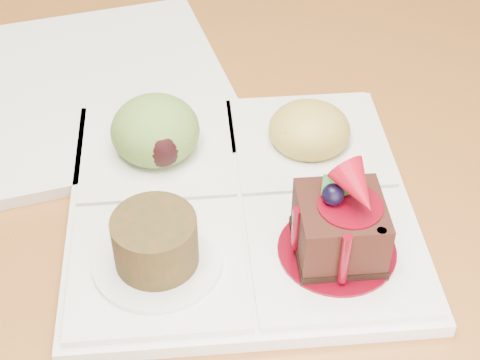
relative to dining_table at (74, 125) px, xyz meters
name	(u,v)px	position (x,y,z in m)	size (l,w,h in m)	color
dining_table	(74,125)	(0.00, 0.00, 0.00)	(1.00, 1.80, 0.75)	#A06129
sampler_plate	(237,188)	(0.11, -0.24, 0.09)	(0.34, 0.34, 0.11)	white
second_plate	(81,91)	(0.01, -0.04, 0.07)	(0.29, 0.29, 0.01)	white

